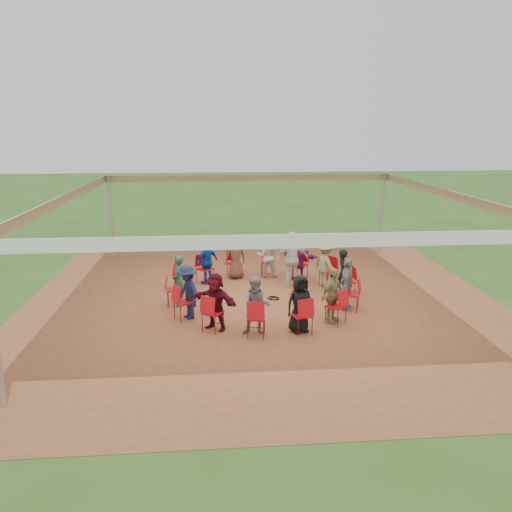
{
  "coord_description": "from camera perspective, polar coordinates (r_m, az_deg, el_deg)",
  "views": [
    {
      "loc": [
        -1.29,
        -13.04,
        4.71
      ],
      "look_at": [
        -0.16,
        0.3,
        1.21
      ],
      "focal_mm": 35.0,
      "sensor_mm": 36.0,
      "label": 1
    }
  ],
  "objects": [
    {
      "name": "person_seated_6",
      "position": [
        15.27,
        -5.61,
        -0.66
      ],
      "size": [
        0.88,
        0.85,
        1.38
      ],
      "primitive_type": "imported",
      "rotation": [
        0.0,
        0.0,
        -2.4
      ],
      "color": "#0E339A",
      "rests_on": "ground"
    },
    {
      "name": "standing_person",
      "position": [
        14.94,
        4.15,
        -0.37
      ],
      "size": [
        1.04,
        0.62,
        1.69
      ],
      "primitive_type": "imported",
      "rotation": [
        0.0,
        0.0,
        3.26
      ],
      "color": "silver",
      "rests_on": "ground"
    },
    {
      "name": "person_seated_3",
      "position": [
        15.67,
        4.89,
        -0.26
      ],
      "size": [
        1.33,
        1.13,
        1.38
      ],
      "primitive_type": "imported",
      "rotation": [
        0.0,
        0.0,
        2.53
      ],
      "color": "#811461",
      "rests_on": "ground"
    },
    {
      "name": "chair_6",
      "position": [
        15.43,
        -5.88,
        -1.47
      ],
      "size": [
        0.61,
        0.61,
        0.9
      ],
      "primitive_type": null,
      "rotation": [
        0.0,
        0.0,
        -2.4
      ],
      "color": "red",
      "rests_on": "ground"
    },
    {
      "name": "person_seated_8",
      "position": [
        12.59,
        -7.81,
        -4.09
      ],
      "size": [
        0.82,
        1.0,
        1.38
      ],
      "primitive_type": "imported",
      "rotation": [
        0.0,
        0.0,
        -1.06
      ],
      "color": "#161E41",
      "rests_on": "ground"
    },
    {
      "name": "dirt_patch",
      "position": [
        13.92,
        0.78,
        -5.11
      ],
      "size": [
        13.0,
        13.0,
        0.0
      ],
      "primitive_type": "plane",
      "color": "brown",
      "rests_on": "ground"
    },
    {
      "name": "chair_11",
      "position": [
        11.51,
        0.03,
        -7.08
      ],
      "size": [
        0.48,
        0.5,
        0.9
      ],
      "primitive_type": null,
      "rotation": [
        0.0,
        0.0,
        -0.16
      ],
      "color": "red",
      "rests_on": "ground"
    },
    {
      "name": "person_seated_11",
      "position": [
        11.72,
        5.03,
        -5.43
      ],
      "size": [
        0.76,
        0.56,
        1.38
      ],
      "primitive_type": "imported",
      "rotation": [
        0.0,
        0.0,
        0.29
      ],
      "color": "black",
      "rests_on": "ground"
    },
    {
      "name": "chair_4",
      "position": [
        16.08,
        1.32,
        -0.73
      ],
      "size": [
        0.48,
        0.5,
        0.9
      ],
      "primitive_type": null,
      "rotation": [
        0.0,
        0.0,
        2.98
      ],
      "color": "red",
      "rests_on": "ground"
    },
    {
      "name": "chair_3",
      "position": [
        15.84,
        5.05,
        -1.03
      ],
      "size": [
        0.6,
        0.6,
        0.9
      ],
      "primitive_type": null,
      "rotation": [
        0.0,
        0.0,
        2.53
      ],
      "color": "red",
      "rests_on": "ground"
    },
    {
      "name": "person_seated_0",
      "position": [
        13.27,
        10.34,
        -3.21
      ],
      "size": [
        0.69,
        0.91,
        1.38
      ],
      "primitive_type": "imported",
      "rotation": [
        0.0,
        0.0,
        1.19
      ],
      "color": "gray",
      "rests_on": "ground"
    },
    {
      "name": "laptop",
      "position": [
        13.3,
        9.66,
        -3.31
      ],
      "size": [
        0.39,
        0.43,
        0.24
      ],
      "rotation": [
        0.0,
        0.0,
        1.19
      ],
      "color": "#B7B7BC",
      "rests_on": "ground"
    },
    {
      "name": "chair_1",
      "position": [
        14.35,
        10.34,
        -2.88
      ],
      "size": [
        0.47,
        0.45,
        0.9
      ],
      "primitive_type": null,
      "rotation": [
        0.0,
        0.0,
        1.64
      ],
      "color": "red",
      "rests_on": "ground"
    },
    {
      "name": "chair_9",
      "position": [
        12.62,
        -8.26,
        -5.25
      ],
      "size": [
        0.59,
        0.58,
        0.9
      ],
      "primitive_type": null,
      "rotation": [
        0.0,
        0.0,
        -1.06
      ],
      "color": "red",
      "rests_on": "ground"
    },
    {
      "name": "person_seated_1",
      "position": [
        14.24,
        9.93,
        -1.95
      ],
      "size": [
        0.36,
        0.53,
        1.38
      ],
      "primitive_type": "imported",
      "rotation": [
        0.0,
        0.0,
        1.64
      ],
      "color": "black",
      "rests_on": "ground"
    },
    {
      "name": "person_seated_12",
      "position": [
        12.36,
        8.71,
        -4.48
      ],
      "size": [
        0.88,
        0.85,
        1.38
      ],
      "primitive_type": "imported",
      "rotation": [
        0.0,
        0.0,
        0.74
      ],
      "color": "#8F8757",
      "rests_on": "ground"
    },
    {
      "name": "person_seated_4",
      "position": [
        15.9,
        1.3,
        0.02
      ],
      "size": [
        0.73,
        0.49,
        1.38
      ],
      "primitive_type": "imported",
      "rotation": [
        0.0,
        0.0,
        2.98
      ],
      "color": "beige",
      "rests_on": "ground"
    },
    {
      "name": "tent",
      "position": [
        13.31,
        0.81,
        4.52
      ],
      "size": [
        10.33,
        10.33,
        3.0
      ],
      "color": "#B2B2B7",
      "rests_on": "ground"
    },
    {
      "name": "person_seated_7",
      "position": [
        13.54,
        -8.85,
        -2.78
      ],
      "size": [
        0.36,
        0.53,
        1.38
      ],
      "primitive_type": "imported",
      "rotation": [
        0.0,
        0.0,
        -1.51
      ],
      "color": "#264E39",
      "rests_on": "ground"
    },
    {
      "name": "person_seated_5",
      "position": [
        15.77,
        -2.36,
        -0.12
      ],
      "size": [
        0.76,
        0.56,
        1.38
      ],
      "primitive_type": "imported",
      "rotation": [
        0.0,
        0.0,
        -2.85
      ],
      "color": "brown",
      "rests_on": "ground"
    },
    {
      "name": "chair_2",
      "position": [
        15.23,
        8.24,
        -1.76
      ],
      "size": [
        0.59,
        0.58,
        0.9
      ],
      "primitive_type": null,
      "rotation": [
        0.0,
        0.0,
        2.08
      ],
      "color": "red",
      "rests_on": "ground"
    },
    {
      "name": "person_seated_10",
      "position": [
        11.53,
        0.07,
        -5.71
      ],
      "size": [
        0.73,
        0.49,
        1.38
      ],
      "primitive_type": "imported",
      "rotation": [
        0.0,
        0.0,
        -0.16
      ],
      "color": "gray",
      "rests_on": "ground"
    },
    {
      "name": "person_seated_2",
      "position": [
        15.08,
        7.94,
        -0.93
      ],
      "size": [
        0.82,
        1.0,
        1.38
      ],
      "primitive_type": "imported",
      "rotation": [
        0.0,
        0.0,
        2.08
      ],
      "color": "#8F8757",
      "rests_on": "ground"
    },
    {
      "name": "chair_12",
      "position": [
        11.71,
        5.27,
        -6.76
      ],
      "size": [
        0.53,
        0.54,
        0.9
      ],
      "primitive_type": null,
      "rotation": [
        0.0,
        0.0,
        0.29
      ],
      "color": "red",
      "rests_on": "ground"
    },
    {
      "name": "cable_coil",
      "position": [
        14.06,
        2.05,
        -4.85
      ],
      "size": [
        0.41,
        0.41,
        0.03
      ],
      "rotation": [
        0.0,
        0.0,
        0.42
      ],
      "color": "black",
      "rests_on": "ground"
    },
    {
      "name": "ground",
      "position": [
        13.92,
        0.78,
        -5.14
      ],
      "size": [
        80.0,
        80.0,
        0.0
      ],
      "primitive_type": "plane",
      "color": "#295119",
      "rests_on": "ground"
    },
    {
      "name": "chair_7",
      "position": [
        14.61,
        -8.34,
        -2.48
      ],
      "size": [
        0.57,
        0.55,
        0.9
      ],
      "primitive_type": null,
      "rotation": [
        0.0,
        0.0,
        -1.95
      ],
      "color": "red",
      "rests_on": "ground"
    },
    {
      "name": "chair_10",
      "position": [
        11.85,
        -4.97,
        -6.48
      ],
      "size": [
        0.6,
        0.6,
        0.9
      ],
      "primitive_type": null,
      "rotation": [
        0.0,
        0.0,
        -0.61
      ],
      "color": "red",
      "rests_on": "ground"
    },
    {
      "name": "chair_13",
      "position": [
        12.38,
        9.13,
        -5.68
      ],
      "size": [
        0.61,
        0.61,
        0.9
      ],
      "primitive_type": null,
      "rotation": [
        0.0,
        0.0,
        0.74
      ],
      "color": "red",
      "rests_on": "ground"
    },
    {
      "name": "chair_5",
      "position": [
        15.94,
        -2.49,
        -0.88
      ],
      "size": [
        0.53,
        0.54,
        0.9
      ],
      "primitive_type": null,
      "rotation": [
        0.0,
        0.0,
        -2.85
      ],
      "color": "red",
      "rests_on": "ground"
    },
    {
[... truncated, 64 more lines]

